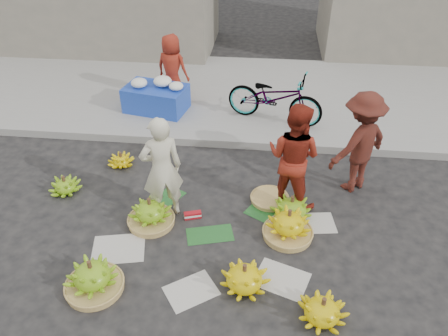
# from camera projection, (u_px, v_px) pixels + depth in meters

# --- Properties ---
(ground) EXTENTS (80.00, 80.00, 0.00)m
(ground) POSITION_uv_depth(u_px,v_px,m) (219.00, 226.00, 6.30)
(ground) COLOR black
(ground) RESTS_ON ground
(curb) EXTENTS (40.00, 0.25, 0.15)m
(curb) POSITION_uv_depth(u_px,v_px,m) (232.00, 142.00, 8.05)
(curb) COLOR gray
(curb) RESTS_ON ground
(sidewalk) EXTENTS (40.00, 4.00, 0.12)m
(sidewalk) POSITION_uv_depth(u_px,v_px,m) (240.00, 93.00, 9.76)
(sidewalk) COLOR gray
(sidewalk) RESTS_ON ground
(newspaper_scatter) EXTENTS (3.20, 1.80, 0.00)m
(newspaper_scatter) POSITION_uv_depth(u_px,v_px,m) (211.00, 267.00, 5.65)
(newspaper_scatter) COLOR beige
(newspaper_scatter) RESTS_ON ground
(banana_leaves) EXTENTS (2.00, 1.00, 0.00)m
(banana_leaves) POSITION_uv_depth(u_px,v_px,m) (213.00, 216.00, 6.47)
(banana_leaves) COLOR #1B5221
(banana_leaves) RESTS_ON ground
(banana_bunch_0) EXTENTS (0.66, 0.66, 0.46)m
(banana_bunch_0) POSITION_uv_depth(u_px,v_px,m) (150.00, 213.00, 6.23)
(banana_bunch_0) COLOR #A88446
(banana_bunch_0) RESTS_ON ground
(banana_bunch_1) EXTENTS (0.77, 0.77, 0.48)m
(banana_bunch_1) POSITION_uv_depth(u_px,v_px,m) (93.00, 277.00, 5.25)
(banana_bunch_1) COLOR #A88446
(banana_bunch_1) RESTS_ON ground
(banana_bunch_2) EXTENTS (0.63, 0.63, 0.39)m
(banana_bunch_2) POSITION_uv_depth(u_px,v_px,m) (244.00, 277.00, 5.30)
(banana_bunch_2) COLOR yellow
(banana_bunch_2) RESTS_ON ground
(banana_bunch_3) EXTENTS (0.57, 0.57, 0.36)m
(banana_bunch_3) POSITION_uv_depth(u_px,v_px,m) (322.00, 310.00, 4.93)
(banana_bunch_3) COLOR yellow
(banana_bunch_3) RESTS_ON ground
(banana_bunch_4) EXTENTS (0.69, 0.69, 0.47)m
(banana_bunch_4) POSITION_uv_depth(u_px,v_px,m) (288.00, 225.00, 6.02)
(banana_bunch_4) COLOR #A88446
(banana_bunch_4) RESTS_ON ground
(banana_bunch_5) EXTENTS (0.71, 0.71, 0.37)m
(banana_bunch_5) POSITION_uv_depth(u_px,v_px,m) (292.00, 208.00, 6.38)
(banana_bunch_5) COLOR #609E16
(banana_bunch_5) RESTS_ON ground
(banana_bunch_6) EXTENTS (0.54, 0.54, 0.30)m
(banana_bunch_6) POSITION_uv_depth(u_px,v_px,m) (65.00, 185.00, 6.88)
(banana_bunch_6) COLOR #609E16
(banana_bunch_6) RESTS_ON ground
(banana_bunch_7) EXTENTS (0.47, 0.47, 0.26)m
(banana_bunch_7) POSITION_uv_depth(u_px,v_px,m) (121.00, 160.00, 7.49)
(banana_bunch_7) COLOR yellow
(banana_bunch_7) RESTS_ON ground
(basket_spare) EXTENTS (0.66, 0.66, 0.07)m
(basket_spare) POSITION_uv_depth(u_px,v_px,m) (270.00, 199.00, 6.75)
(basket_spare) COLOR #A88446
(basket_spare) RESTS_ON ground
(incense_stack) EXTENTS (0.26, 0.15, 0.10)m
(incense_stack) POSITION_uv_depth(u_px,v_px,m) (193.00, 215.00, 6.40)
(incense_stack) COLOR #AE121B
(incense_stack) RESTS_ON ground
(vendor_cream) EXTENTS (0.70, 0.60, 1.61)m
(vendor_cream) POSITION_uv_depth(u_px,v_px,m) (162.00, 169.00, 6.06)
(vendor_cream) COLOR beige
(vendor_cream) RESTS_ON ground
(vendor_red) EXTENTS (1.01, 0.93, 1.67)m
(vendor_red) POSITION_uv_depth(u_px,v_px,m) (294.00, 157.00, 6.27)
(vendor_red) COLOR #9C2A18
(vendor_red) RESTS_ON ground
(man_striped) EXTENTS (1.22, 1.14, 1.65)m
(man_striped) POSITION_uv_depth(u_px,v_px,m) (360.00, 143.00, 6.59)
(man_striped) COLOR maroon
(man_striped) RESTS_ON ground
(flower_table) EXTENTS (1.34, 0.99, 0.70)m
(flower_table) POSITION_uv_depth(u_px,v_px,m) (156.00, 97.00, 8.82)
(flower_table) COLOR #1A3BAF
(flower_table) RESTS_ON sidewalk
(grey_bucket) EXTENTS (0.31, 0.31, 0.35)m
(grey_bucket) POSITION_uv_depth(u_px,v_px,m) (138.00, 100.00, 8.96)
(grey_bucket) COLOR slate
(grey_bucket) RESTS_ON sidewalk
(flower_vendor) EXTENTS (0.79, 0.63, 1.41)m
(flower_vendor) POSITION_uv_depth(u_px,v_px,m) (172.00, 68.00, 8.97)
(flower_vendor) COLOR #9C2A18
(flower_vendor) RESTS_ON sidewalk
(bicycle) EXTENTS (1.16, 1.99, 0.99)m
(bicycle) POSITION_uv_depth(u_px,v_px,m) (275.00, 97.00, 8.34)
(bicycle) COLOR gray
(bicycle) RESTS_ON sidewalk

